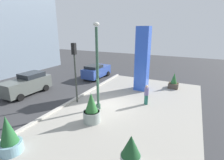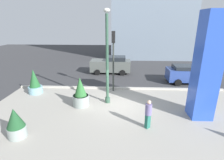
{
  "view_description": "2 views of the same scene",
  "coord_description": "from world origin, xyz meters",
  "px_view_note": "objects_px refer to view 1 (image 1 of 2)",
  "views": [
    {
      "loc": [
        -11.25,
        -5.91,
        6.04
      ],
      "look_at": [
        0.19,
        -0.31,
        2.18
      ],
      "focal_mm": 26.93,
      "sensor_mm": 36.0,
      "label": 1
    },
    {
      "loc": [
        -0.02,
        -11.33,
        5.69
      ],
      "look_at": [
        -0.53,
        -0.32,
        1.99
      ],
      "focal_mm": 27.83,
      "sensor_mm": 36.0,
      "label": 2
    }
  ],
  "objects_px": {
    "lamp_post": "(97,70)",
    "potted_plant_by_pillar": "(9,137)",
    "potted_plant_near_left": "(131,152)",
    "pedestrian_crossing": "(146,94)",
    "car_far_lane": "(27,84)",
    "potted_plant_curbside": "(92,110)",
    "traffic_light_corner": "(75,64)",
    "potted_plant_mid_plaza": "(174,82)",
    "car_intersection": "(96,71)",
    "art_pillar_blue": "(142,59)"
  },
  "relations": [
    {
      "from": "pedestrian_crossing",
      "to": "car_far_lane",
      "type": "bearing_deg",
      "value": 103.33
    },
    {
      "from": "potted_plant_mid_plaza",
      "to": "car_intersection",
      "type": "bearing_deg",
      "value": 91.07
    },
    {
      "from": "car_intersection",
      "to": "pedestrian_crossing",
      "type": "distance_m",
      "value": 9.44
    },
    {
      "from": "potted_plant_near_left",
      "to": "potted_plant_curbside",
      "type": "relative_size",
      "value": 0.78
    },
    {
      "from": "potted_plant_curbside",
      "to": "car_intersection",
      "type": "distance_m",
      "value": 10.88
    },
    {
      "from": "lamp_post",
      "to": "car_intersection",
      "type": "distance_m",
      "value": 9.28
    },
    {
      "from": "potted_plant_near_left",
      "to": "potted_plant_by_pillar",
      "type": "distance_m",
      "value": 6.07
    },
    {
      "from": "lamp_post",
      "to": "potted_plant_near_left",
      "type": "relative_size",
      "value": 4.0
    },
    {
      "from": "lamp_post",
      "to": "potted_plant_near_left",
      "type": "bearing_deg",
      "value": -135.65
    },
    {
      "from": "art_pillar_blue",
      "to": "car_far_lane",
      "type": "relative_size",
      "value": 1.38
    },
    {
      "from": "potted_plant_curbside",
      "to": "car_far_lane",
      "type": "bearing_deg",
      "value": 78.5
    },
    {
      "from": "lamp_post",
      "to": "pedestrian_crossing",
      "type": "bearing_deg",
      "value": -51.82
    },
    {
      "from": "potted_plant_near_left",
      "to": "car_intersection",
      "type": "distance_m",
      "value": 15.02
    },
    {
      "from": "pedestrian_crossing",
      "to": "potted_plant_mid_plaza",
      "type": "bearing_deg",
      "value": -16.21
    },
    {
      "from": "car_intersection",
      "to": "pedestrian_crossing",
      "type": "relative_size",
      "value": 2.57
    },
    {
      "from": "lamp_post",
      "to": "traffic_light_corner",
      "type": "xyz_separation_m",
      "value": [
        0.34,
        2.32,
        0.18
      ]
    },
    {
      "from": "potted_plant_near_left",
      "to": "potted_plant_mid_plaza",
      "type": "height_order",
      "value": "potted_plant_mid_plaza"
    },
    {
      "from": "art_pillar_blue",
      "to": "potted_plant_curbside",
      "type": "xyz_separation_m",
      "value": [
        -7.75,
        1.11,
        -2.27
      ]
    },
    {
      "from": "potted_plant_near_left",
      "to": "car_far_lane",
      "type": "bearing_deg",
      "value": 70.72
    },
    {
      "from": "lamp_post",
      "to": "pedestrian_crossing",
      "type": "xyz_separation_m",
      "value": [
        2.48,
        -3.15,
        -2.23
      ]
    },
    {
      "from": "art_pillar_blue",
      "to": "car_intersection",
      "type": "xyz_separation_m",
      "value": [
        1.72,
        6.47,
        -2.28
      ]
    },
    {
      "from": "potted_plant_by_pillar",
      "to": "traffic_light_corner",
      "type": "relative_size",
      "value": 0.41
    },
    {
      "from": "lamp_post",
      "to": "potted_plant_by_pillar",
      "type": "xyz_separation_m",
      "value": [
        -6.16,
        1.52,
        -2.29
      ]
    },
    {
      "from": "potted_plant_by_pillar",
      "to": "pedestrian_crossing",
      "type": "relative_size",
      "value": 1.21
    },
    {
      "from": "potted_plant_curbside",
      "to": "traffic_light_corner",
      "type": "xyz_separation_m",
      "value": [
        2.18,
        2.91,
        2.46
      ]
    },
    {
      "from": "potted_plant_near_left",
      "to": "pedestrian_crossing",
      "type": "height_order",
      "value": "pedestrian_crossing"
    },
    {
      "from": "potted_plant_by_pillar",
      "to": "car_far_lane",
      "type": "height_order",
      "value": "potted_plant_by_pillar"
    },
    {
      "from": "potted_plant_near_left",
      "to": "potted_plant_curbside",
      "type": "distance_m",
      "value": 4.47
    },
    {
      "from": "art_pillar_blue",
      "to": "potted_plant_curbside",
      "type": "relative_size",
      "value": 3.02
    },
    {
      "from": "lamp_post",
      "to": "potted_plant_by_pillar",
      "type": "height_order",
      "value": "lamp_post"
    },
    {
      "from": "potted_plant_by_pillar",
      "to": "car_far_lane",
      "type": "bearing_deg",
      "value": 46.4
    },
    {
      "from": "potted_plant_mid_plaza",
      "to": "potted_plant_curbside",
      "type": "bearing_deg",
      "value": 156.93
    },
    {
      "from": "potted_plant_by_pillar",
      "to": "car_far_lane",
      "type": "distance_m",
      "value": 8.74
    },
    {
      "from": "art_pillar_blue",
      "to": "potted_plant_near_left",
      "type": "bearing_deg",
      "value": -165.94
    },
    {
      "from": "traffic_light_corner",
      "to": "pedestrian_crossing",
      "type": "relative_size",
      "value": 2.94
    },
    {
      "from": "potted_plant_by_pillar",
      "to": "pedestrian_crossing",
      "type": "distance_m",
      "value": 9.82
    },
    {
      "from": "potted_plant_curbside",
      "to": "art_pillar_blue",
      "type": "bearing_deg",
      "value": -8.17
    },
    {
      "from": "lamp_post",
      "to": "art_pillar_blue",
      "type": "xyz_separation_m",
      "value": [
        5.9,
        -1.7,
        -0.01
      ]
    },
    {
      "from": "car_far_lane",
      "to": "traffic_light_corner",
      "type": "bearing_deg",
      "value": -85.18
    },
    {
      "from": "potted_plant_curbside",
      "to": "car_far_lane",
      "type": "relative_size",
      "value": 0.46
    },
    {
      "from": "art_pillar_blue",
      "to": "pedestrian_crossing",
      "type": "distance_m",
      "value": 4.33
    },
    {
      "from": "car_far_lane",
      "to": "car_intersection",
      "type": "height_order",
      "value": "car_far_lane"
    },
    {
      "from": "potted_plant_curbside",
      "to": "potted_plant_mid_plaza",
      "type": "bearing_deg",
      "value": -23.07
    },
    {
      "from": "potted_plant_by_pillar",
      "to": "car_intersection",
      "type": "relative_size",
      "value": 0.47
    },
    {
      "from": "potted_plant_mid_plaza",
      "to": "traffic_light_corner",
      "type": "xyz_separation_m",
      "value": [
        -7.47,
        7.02,
        2.7
      ]
    },
    {
      "from": "potted_plant_by_pillar",
      "to": "potted_plant_curbside",
      "type": "relative_size",
      "value": 0.98
    },
    {
      "from": "lamp_post",
      "to": "car_far_lane",
      "type": "height_order",
      "value": "lamp_post"
    },
    {
      "from": "car_intersection",
      "to": "art_pillar_blue",
      "type": "bearing_deg",
      "value": -104.9
    },
    {
      "from": "potted_plant_mid_plaza",
      "to": "car_intersection",
      "type": "distance_m",
      "value": 9.47
    },
    {
      "from": "art_pillar_blue",
      "to": "car_far_lane",
      "type": "distance_m",
      "value": 11.51
    }
  ]
}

